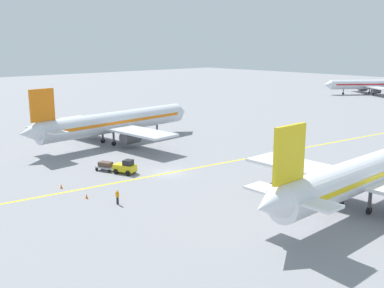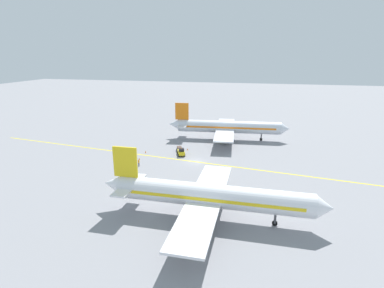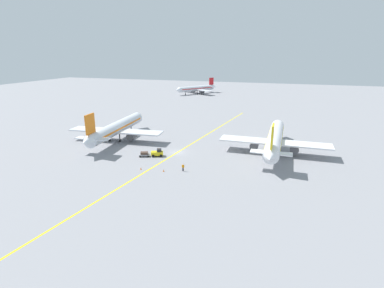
{
  "view_description": "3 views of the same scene",
  "coord_description": "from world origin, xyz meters",
  "px_view_note": "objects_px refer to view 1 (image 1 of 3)",
  "views": [
    {
      "loc": [
        45.98,
        -37.01,
        17.22
      ],
      "look_at": [
        2.81,
        1.76,
        4.27
      ],
      "focal_mm": 42.0,
      "sensor_mm": 36.0,
      "label": 1
    },
    {
      "loc": [
        65.1,
        14.3,
        24.66
      ],
      "look_at": [
        -4.72,
        -1.92,
        2.88
      ],
      "focal_mm": 28.0,
      "sensor_mm": 36.0,
      "label": 2
    },
    {
      "loc": [
        26.77,
        -69.84,
        25.08
      ],
      "look_at": [
        3.62,
        1.08,
        2.32
      ],
      "focal_mm": 28.0,
      "sensor_mm": 36.0,
      "label": 3
    }
  ],
  "objects_px": {
    "airplane_distant_taxiing": "(368,85)",
    "ground_crew_worker": "(117,196)",
    "airplane_adjacent_stand": "(364,174)",
    "traffic_cone_near_nose": "(61,186)",
    "traffic_cone_by_wingtip": "(112,164)",
    "traffic_cone_mid_apron": "(87,196)",
    "baggage_cart_trailing": "(105,165)",
    "airplane_at_gate": "(115,122)",
    "baggage_tug_white": "(125,167)"
  },
  "relations": [
    {
      "from": "airplane_adjacent_stand",
      "to": "baggage_cart_trailing",
      "type": "xyz_separation_m",
      "value": [
        -30.85,
        -13.19,
        -2.95
      ]
    },
    {
      "from": "baggage_cart_trailing",
      "to": "traffic_cone_mid_apron",
      "type": "bearing_deg",
      "value": -41.94
    },
    {
      "from": "ground_crew_worker",
      "to": "traffic_cone_mid_apron",
      "type": "height_order",
      "value": "ground_crew_worker"
    },
    {
      "from": "ground_crew_worker",
      "to": "traffic_cone_near_nose",
      "type": "bearing_deg",
      "value": -167.43
    },
    {
      "from": "airplane_adjacent_stand",
      "to": "baggage_tug_white",
      "type": "height_order",
      "value": "airplane_adjacent_stand"
    },
    {
      "from": "airplane_adjacent_stand",
      "to": "baggage_tug_white",
      "type": "xyz_separation_m",
      "value": [
        -27.81,
        -11.91,
        -2.81
      ]
    },
    {
      "from": "traffic_cone_mid_apron",
      "to": "traffic_cone_by_wingtip",
      "type": "xyz_separation_m",
      "value": [
        -10.0,
        9.55,
        0.0
      ]
    },
    {
      "from": "traffic_cone_mid_apron",
      "to": "ground_crew_worker",
      "type": "bearing_deg",
      "value": 21.77
    },
    {
      "from": "baggage_tug_white",
      "to": "traffic_cone_mid_apron",
      "type": "distance_m",
      "value": 10.58
    },
    {
      "from": "traffic_cone_mid_apron",
      "to": "airplane_adjacent_stand",
      "type": "bearing_deg",
      "value": 43.17
    },
    {
      "from": "traffic_cone_by_wingtip",
      "to": "traffic_cone_mid_apron",
      "type": "bearing_deg",
      "value": -43.69
    },
    {
      "from": "baggage_tug_white",
      "to": "airplane_adjacent_stand",
      "type": "bearing_deg",
      "value": 23.18
    },
    {
      "from": "baggage_tug_white",
      "to": "traffic_cone_mid_apron",
      "type": "height_order",
      "value": "baggage_tug_white"
    },
    {
      "from": "traffic_cone_mid_apron",
      "to": "traffic_cone_by_wingtip",
      "type": "distance_m",
      "value": 13.83
    },
    {
      "from": "airplane_adjacent_stand",
      "to": "baggage_cart_trailing",
      "type": "distance_m",
      "value": 33.68
    },
    {
      "from": "traffic_cone_near_nose",
      "to": "traffic_cone_by_wingtip",
      "type": "distance_m",
      "value": 11.07
    },
    {
      "from": "baggage_cart_trailing",
      "to": "traffic_cone_by_wingtip",
      "type": "distance_m",
      "value": 2.38
    },
    {
      "from": "traffic_cone_mid_apron",
      "to": "traffic_cone_by_wingtip",
      "type": "bearing_deg",
      "value": 136.31
    },
    {
      "from": "baggage_tug_white",
      "to": "ground_crew_worker",
      "type": "relative_size",
      "value": 1.99
    },
    {
      "from": "airplane_at_gate",
      "to": "baggage_tug_white",
      "type": "relative_size",
      "value": 10.62
    },
    {
      "from": "baggage_cart_trailing",
      "to": "ground_crew_worker",
      "type": "height_order",
      "value": "ground_crew_worker"
    },
    {
      "from": "traffic_cone_by_wingtip",
      "to": "airplane_adjacent_stand",
      "type": "bearing_deg",
      "value": 19.37
    },
    {
      "from": "ground_crew_worker",
      "to": "traffic_cone_by_wingtip",
      "type": "height_order",
      "value": "ground_crew_worker"
    },
    {
      "from": "airplane_at_gate",
      "to": "airplane_distant_taxiing",
      "type": "bearing_deg",
      "value": 94.68
    },
    {
      "from": "airplane_adjacent_stand",
      "to": "traffic_cone_by_wingtip",
      "type": "bearing_deg",
      "value": -160.63
    },
    {
      "from": "airplane_adjacent_stand",
      "to": "traffic_cone_near_nose",
      "type": "xyz_separation_m",
      "value": [
        -27.61,
        -21.39,
        -3.43
      ]
    },
    {
      "from": "traffic_cone_mid_apron",
      "to": "traffic_cone_near_nose",
      "type": "bearing_deg",
      "value": -174.8
    },
    {
      "from": "baggage_tug_white",
      "to": "traffic_cone_by_wingtip",
      "type": "xyz_separation_m",
      "value": [
        -4.46,
        0.56,
        -0.63
      ]
    },
    {
      "from": "airplane_at_gate",
      "to": "baggage_cart_trailing",
      "type": "height_order",
      "value": "airplane_at_gate"
    },
    {
      "from": "airplane_adjacent_stand",
      "to": "baggage_cart_trailing",
      "type": "bearing_deg",
      "value": -156.84
    },
    {
      "from": "airplane_adjacent_stand",
      "to": "airplane_distant_taxiing",
      "type": "height_order",
      "value": "airplane_adjacent_stand"
    },
    {
      "from": "airplane_at_gate",
      "to": "airplane_adjacent_stand",
      "type": "xyz_separation_m",
      "value": [
        45.23,
        2.45,
        0.0
      ]
    },
    {
      "from": "airplane_at_gate",
      "to": "traffic_cone_mid_apron",
      "type": "xyz_separation_m",
      "value": [
        22.96,
        -18.45,
        -3.43
      ]
    },
    {
      "from": "airplane_distant_taxiing",
      "to": "baggage_cart_trailing",
      "type": "relative_size",
      "value": 9.5
    },
    {
      "from": "airplane_adjacent_stand",
      "to": "airplane_distant_taxiing",
      "type": "relative_size",
      "value": 1.27
    },
    {
      "from": "airplane_at_gate",
      "to": "ground_crew_worker",
      "type": "bearing_deg",
      "value": -32.03
    },
    {
      "from": "traffic_cone_by_wingtip",
      "to": "airplane_distant_taxiing",
      "type": "bearing_deg",
      "value": 100.5
    },
    {
      "from": "airplane_at_gate",
      "to": "baggage_tug_white",
      "type": "distance_m",
      "value": 20.02
    },
    {
      "from": "airplane_adjacent_stand",
      "to": "baggage_tug_white",
      "type": "bearing_deg",
      "value": -156.82
    },
    {
      "from": "airplane_distant_taxiing",
      "to": "ground_crew_worker",
      "type": "bearing_deg",
      "value": -74.12
    },
    {
      "from": "traffic_cone_near_nose",
      "to": "ground_crew_worker",
      "type": "bearing_deg",
      "value": 12.57
    },
    {
      "from": "airplane_distant_taxiing",
      "to": "traffic_cone_by_wingtip",
      "type": "bearing_deg",
      "value": -79.5
    },
    {
      "from": "traffic_cone_near_nose",
      "to": "traffic_cone_mid_apron",
      "type": "xyz_separation_m",
      "value": [
        5.33,
        0.49,
        0.0
      ]
    },
    {
      "from": "airplane_at_gate",
      "to": "airplane_distant_taxiing",
      "type": "xyz_separation_m",
      "value": [
        -8.96,
        109.36,
        -0.37
      ]
    },
    {
      "from": "baggage_tug_white",
      "to": "baggage_cart_trailing",
      "type": "relative_size",
      "value": 1.14
    },
    {
      "from": "airplane_at_gate",
      "to": "traffic_cone_by_wingtip",
      "type": "relative_size",
      "value": 64.63
    },
    {
      "from": "airplane_at_gate",
      "to": "traffic_cone_mid_apron",
      "type": "relative_size",
      "value": 64.63
    },
    {
      "from": "airplane_distant_taxiing",
      "to": "ground_crew_worker",
      "type": "height_order",
      "value": "airplane_distant_taxiing"
    },
    {
      "from": "airplane_distant_taxiing",
      "to": "traffic_cone_near_nose",
      "type": "xyz_separation_m",
      "value": [
        26.58,
        -128.3,
        -3.06
      ]
    },
    {
      "from": "ground_crew_worker",
      "to": "traffic_cone_near_nose",
      "type": "distance_m",
      "value": 9.57
    }
  ]
}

